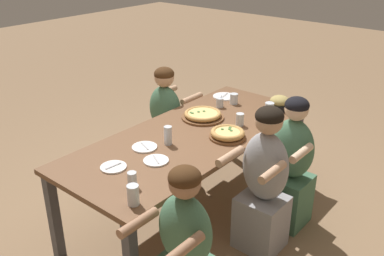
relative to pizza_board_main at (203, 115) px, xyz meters
The scene contains 20 objects.
ground_plane 0.87m from the pizza_board_main, 156.70° to the right, with size 18.00×18.00×0.00m, color #896B4C.
dining_table 0.35m from the pizza_board_main, 156.70° to the right, with size 2.29×0.95×0.77m.
pizza_board_main is the anchor object (origin of this frame).
pizza_board_second 0.44m from the pizza_board_main, 114.91° to the right, with size 0.29×0.29×0.07m.
skillet_bowl 0.75m from the pizza_board_main, 33.12° to the right, with size 0.30×0.21×0.13m.
empty_plate_a 0.86m from the pizza_board_main, 164.41° to the right, with size 0.18×0.18×0.02m.
empty_plate_b 1.09m from the pizza_board_main, behind, with size 0.18×0.18×0.02m.
empty_plate_c 0.73m from the pizza_board_main, behind, with size 0.19×0.19×0.02m.
empty_plate_d 0.58m from the pizza_board_main, 16.75° to the left, with size 0.22×0.22×0.02m.
cocktail_glass_blue 0.31m from the pizza_board_main, ahead, with size 0.07×0.07×0.11m.
drinking_glass_a 0.58m from the pizza_board_main, 51.50° to the right, with size 0.08×0.08×0.15m.
drinking_glass_b 1.22m from the pizza_board_main, 163.23° to the right, with size 0.06×0.06×0.11m.
drinking_glass_c 0.46m from the pizza_board_main, ahead, with size 0.08×0.08×0.10m.
drinking_glass_d 0.58m from the pizza_board_main, 168.86° to the right, with size 0.06×0.06×0.15m.
drinking_glass_e 0.35m from the pizza_board_main, 76.72° to the right, with size 0.07×0.07×0.11m.
drinking_glass_f 1.39m from the pizza_board_main, 158.97° to the right, with size 0.07×0.07×0.13m.
diner_near_center 0.92m from the pizza_board_main, 110.71° to the right, with size 0.51×0.40×1.18m.
diner_far_midright 0.65m from the pizza_board_main, 78.26° to the left, with size 0.51×0.40×1.10m.
diner_near_left 1.49m from the pizza_board_main, 145.59° to the right, with size 0.51×0.40×1.10m.
diner_near_midright 0.88m from the pizza_board_main, 82.66° to the right, with size 0.51×0.40×1.13m.
Camera 1 is at (-2.42, -2.02, 2.26)m, focal length 40.00 mm.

